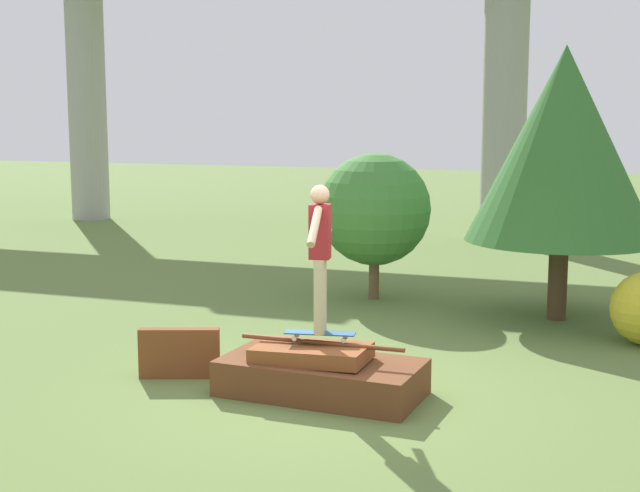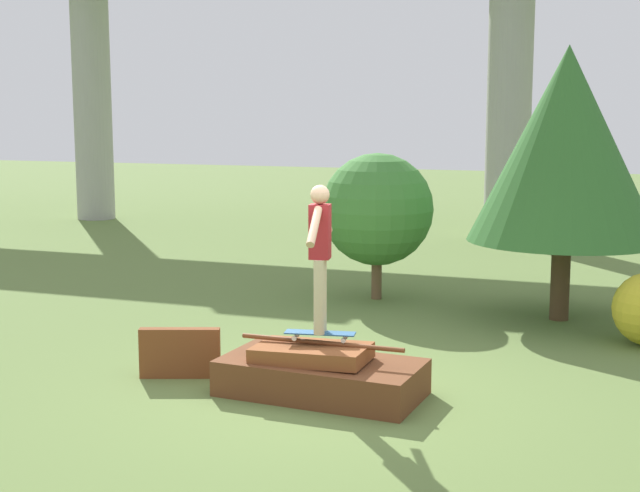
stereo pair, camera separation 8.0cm
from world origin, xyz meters
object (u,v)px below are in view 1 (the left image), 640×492
at_px(skater, 320,248).
at_px(tree_behind_left, 375,209).
at_px(skateboard, 320,334).
at_px(tree_behind_right, 563,145).

distance_m(skater, tree_behind_left, 5.28).
height_order(skateboard, skater, skater).
bearing_deg(tree_behind_right, skateboard, -114.73).
relative_size(skateboard, tree_behind_right, 0.20).
bearing_deg(tree_behind_right, tree_behind_left, 170.39).
height_order(tree_behind_left, tree_behind_right, tree_behind_right).
distance_m(skateboard, skater, 0.96).
distance_m(tree_behind_left, tree_behind_right, 3.29).
distance_m(skater, tree_behind_right, 5.25).
bearing_deg(tree_behind_left, tree_behind_right, -9.61).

